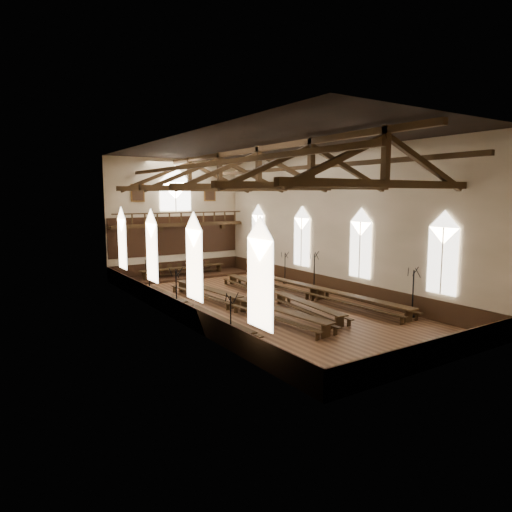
{
  "coord_description": "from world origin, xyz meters",
  "views": [
    {
      "loc": [
        -15.78,
        -23.8,
        6.9
      ],
      "look_at": [
        0.78,
        1.5,
        2.87
      ],
      "focal_mm": 32.0,
      "sensor_mm": 36.0,
      "label": 1
    }
  ],
  "objects": [
    {
      "name": "ground",
      "position": [
        0.0,
        0.0,
        0.0
      ],
      "size": [
        26.0,
        26.0,
        0.0
      ],
      "primitive_type": "plane",
      "color": "brown",
      "rests_on": "ground"
    },
    {
      "name": "candelabrum_right_near",
      "position": [
        5.55,
        -7.48,
        0.88
      ],
      "size": [
        0.87,
        0.83,
        2.88
      ],
      "color": "black",
      "rests_on": "ground"
    },
    {
      "name": "refectory_row_d",
      "position": [
        4.04,
        -1.0,
        0.59
      ],
      "size": [
        2.09,
        14.99,
        0.8
      ],
      "color": "#382711",
      "rests_on": "ground"
    },
    {
      "name": "candelabrum_left_far",
      "position": [
        -5.55,
        4.58,
        0.84
      ],
      "size": [
        0.75,
        0.85,
        2.76
      ],
      "color": "black",
      "rests_on": "ground"
    },
    {
      "name": "minstrels_gallery",
      "position": [
        0.0,
        12.66,
        3.91
      ],
      "size": [
        11.8,
        1.24,
        3.7
      ],
      "color": "#382711",
      "rests_on": "room_walls"
    },
    {
      "name": "refectory_row_c",
      "position": [
        1.35,
        -0.04,
        0.52
      ],
      "size": [
        2.12,
        14.19,
        0.72
      ],
      "color": "#382711",
      "rests_on": "ground"
    },
    {
      "name": "room_walls",
      "position": [
        0.0,
        0.0,
        6.46
      ],
      "size": [
        26.0,
        26.0,
        26.0
      ],
      "color": "beige",
      "rests_on": "ground"
    },
    {
      "name": "refectory_row_b",
      "position": [
        -1.81,
        -0.69,
        0.57
      ],
      "size": [
        2.26,
        14.75,
        0.77
      ],
      "color": "#382711",
      "rests_on": "ground"
    },
    {
      "name": "candelabrum_right_mid",
      "position": [
        5.55,
        1.1,
        0.88
      ],
      "size": [
        0.87,
        0.83,
        2.9
      ],
      "color": "black",
      "rests_on": "ground"
    },
    {
      "name": "portraits",
      "position": [
        0.0,
        12.9,
        7.1
      ],
      "size": [
        7.75,
        0.09,
        1.45
      ],
      "color": "brown",
      "rests_on": "room_walls"
    },
    {
      "name": "candelabrum_left_mid",
      "position": [
        -5.55,
        0.19,
        0.85
      ],
      "size": [
        0.84,
        0.81,
        2.79
      ],
      "color": "black",
      "rests_on": "ground"
    },
    {
      "name": "high_chairs",
      "position": [
        -0.08,
        12.13,
        0.7
      ],
      "size": [
        5.85,
        0.45,
        0.93
      ],
      "color": "#382711",
      "rests_on": "dais"
    },
    {
      "name": "candelabrum_left_near",
      "position": [
        -5.55,
        -6.04,
        0.75
      ],
      "size": [
        0.7,
        0.75,
        2.46
      ],
      "color": "black",
      "rests_on": "ground"
    },
    {
      "name": "wainscot_band",
      "position": [
        0.0,
        0.0,
        0.6
      ],
      "size": [
        12.0,
        26.0,
        1.2
      ],
      "color": "#321D0F",
      "rests_on": "ground"
    },
    {
      "name": "refectory_row_a",
      "position": [
        -4.96,
        -0.02,
        0.49
      ],
      "size": [
        1.39,
        13.69,
        0.67
      ],
      "color": "#382711",
      "rests_on": "ground"
    },
    {
      "name": "roof_trusses",
      "position": [
        0.0,
        -0.0,
        8.22
      ],
      "size": [
        11.7,
        25.7,
        2.8
      ],
      "color": "#382711",
      "rests_on": "room_walls"
    },
    {
      "name": "side_windows",
      "position": [
        -0.0,
        -0.0,
        3.74
      ],
      "size": [
        11.85,
        19.8,
        4.5
      ],
      "color": "white",
      "rests_on": "room_walls"
    },
    {
      "name": "dais",
      "position": [
        -0.08,
        11.4,
        0.1
      ],
      "size": [
        11.4,
        2.9,
        0.19
      ],
      "primitive_type": "cube",
      "color": "#321D0F",
      "rests_on": "ground"
    },
    {
      "name": "end_window",
      "position": [
        0.0,
        12.9,
        7.22
      ],
      "size": [
        2.8,
        0.12,
        3.8
      ],
      "color": "white",
      "rests_on": "room_walls"
    },
    {
      "name": "candelabrum_right_far",
      "position": [
        5.55,
        4.61,
        0.76
      ],
      "size": [
        0.74,
        0.75,
        2.51
      ],
      "color": "black",
      "rests_on": "ground"
    },
    {
      "name": "high_table",
      "position": [
        -0.08,
        11.4,
        0.79
      ],
      "size": [
        7.52,
        1.11,
        0.7
      ],
      "color": "#382711",
      "rests_on": "dais"
    }
  ]
}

